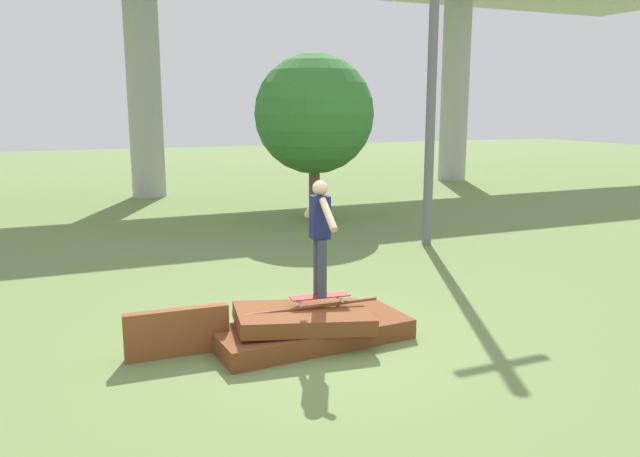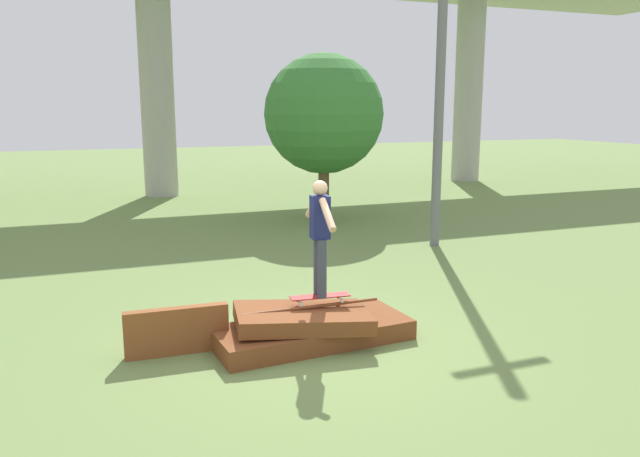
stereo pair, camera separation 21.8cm
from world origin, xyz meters
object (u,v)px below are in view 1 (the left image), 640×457
at_px(skateboard, 320,297).
at_px(utility_pole, 432,72).
at_px(tree_behind_left, 314,114).
at_px(skater, 320,231).

xyz_separation_m(skateboard, utility_pole, (4.36, 4.29, 3.11)).
bearing_deg(utility_pole, tree_behind_left, 106.35).
xyz_separation_m(skater, tree_behind_left, (3.26, 8.03, 1.34)).
height_order(skater, utility_pole, utility_pole).
height_order(skateboard, skater, skater).
bearing_deg(utility_pole, skateboard, -135.50).
relative_size(utility_pole, tree_behind_left, 1.64).
height_order(skater, tree_behind_left, tree_behind_left).
bearing_deg(tree_behind_left, utility_pole, -73.65).
bearing_deg(skater, tree_behind_left, 67.88).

